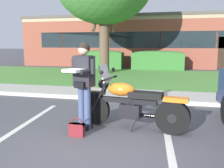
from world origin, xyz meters
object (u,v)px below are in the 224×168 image
object	(u,v)px
handbag	(77,129)
hedge_center_left	(158,60)
motorcycle	(136,105)
rider_person	(83,79)
brick_building	(164,41)
hedge_left	(104,59)

from	to	relation	value
handbag	hedge_center_left	bearing A→B (deg)	87.00
motorcycle	hedge_center_left	world-z (taller)	motorcycle
handbag	motorcycle	bearing A→B (deg)	33.78
rider_person	brick_building	size ratio (longest dim) A/B	0.08
rider_person	hedge_center_left	bearing A→B (deg)	86.88
hedge_left	brick_building	distance (m)	7.46
rider_person	handbag	xyz separation A→B (m)	(0.00, -0.40, -0.86)
handbag	hedge_left	bearing A→B (deg)	103.46
handbag	hedge_center_left	size ratio (longest dim) A/B	0.11
motorcycle	hedge_left	distance (m)	12.04
motorcycle	handbag	distance (m)	1.22
handbag	hedge_left	size ratio (longest dim) A/B	0.14
rider_person	motorcycle	bearing A→B (deg)	14.25
hedge_center_left	handbag	bearing A→B (deg)	-93.00
handbag	brick_building	distance (m)	18.58
motorcycle	rider_person	xyz separation A→B (m)	(-0.98, -0.25, 0.52)
hedge_center_left	hedge_left	bearing A→B (deg)	180.00
rider_person	hedge_left	world-z (taller)	rider_person
handbag	hedge_center_left	xyz separation A→B (m)	(0.63, 12.06, 0.51)
hedge_center_left	brick_building	bearing A→B (deg)	89.42
motorcycle	hedge_left	bearing A→B (deg)	108.70
motorcycle	brick_building	size ratio (longest dim) A/B	0.11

